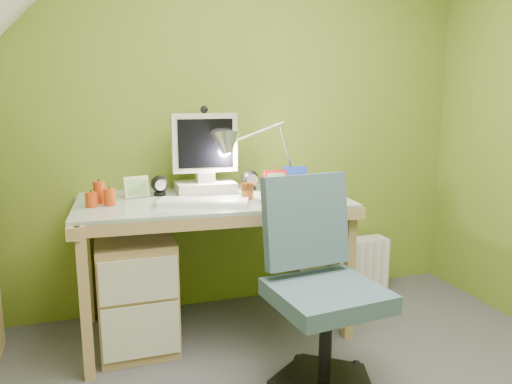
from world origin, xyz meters
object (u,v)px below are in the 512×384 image
object	(u,v)px
desk	(213,265)
monitor	(205,146)
task_chair	(327,292)
desk_lamp	(277,140)
radiator	(360,265)

from	to	relation	value
desk	monitor	distance (m)	0.69
desk	task_chair	xyz separation A→B (m)	(0.35, -0.75, 0.09)
desk	task_chair	size ratio (longest dim) A/B	1.52
monitor	task_chair	distance (m)	1.15
desk_lamp	radiator	world-z (taller)	desk_lamp
monitor	task_chair	xyz separation A→B (m)	(0.35, -0.93, -0.57)
radiator	desk	bearing A→B (deg)	-167.80
desk_lamp	radiator	distance (m)	1.10
desk	task_chair	distance (m)	0.84
monitor	task_chair	size ratio (longest dim) A/B	0.56
desk	monitor	xyz separation A→B (m)	(-0.00, 0.18, 0.67)
monitor	desk_lamp	size ratio (longest dim) A/B	0.93
desk	desk_lamp	xyz separation A→B (m)	(0.45, 0.18, 0.69)
desk	monitor	bearing A→B (deg)	93.31
task_chair	monitor	bearing A→B (deg)	104.22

